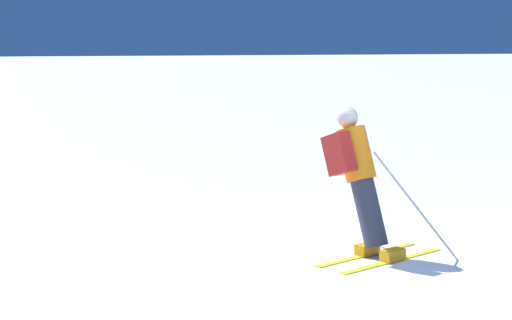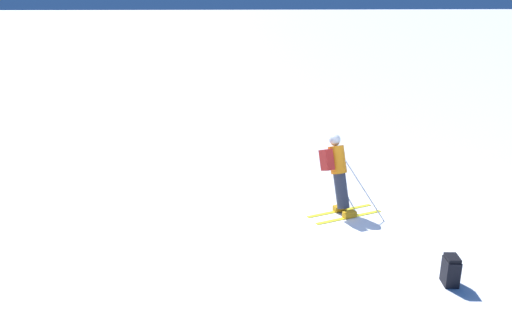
% 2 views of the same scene
% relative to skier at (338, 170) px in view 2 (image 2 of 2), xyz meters
% --- Properties ---
extents(ground_plane, '(300.00, 300.00, 0.00)m').
position_rel_skier_xyz_m(ground_plane, '(-1.21, -0.13, -0.90)').
color(ground_plane, white).
extents(skier, '(1.28, 1.65, 1.67)m').
position_rel_skier_xyz_m(skier, '(0.00, 0.00, 0.00)').
color(skier, yellow).
rests_on(skier, ground).
extents(spare_backpack, '(0.32, 0.25, 0.50)m').
position_rel_skier_xyz_m(spare_backpack, '(-3.04, -1.16, -0.66)').
color(spare_backpack, black).
rests_on(spare_backpack, ground).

